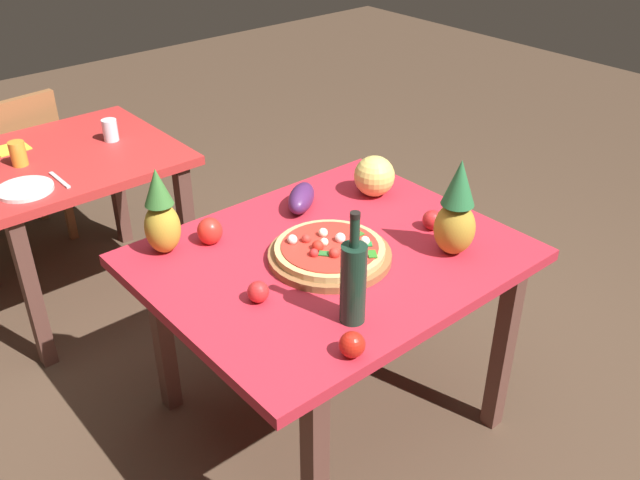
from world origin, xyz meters
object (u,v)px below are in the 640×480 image
Objects in this scene: dining_chair at (19,163)px; drinking_glass_juice at (18,154)px; drinking_glass_water at (110,130)px; knife_utensil at (60,180)px; display_table at (330,273)px; tomato_near_board at (352,345)px; dinner_plate at (25,189)px; tomato_at_corner at (258,292)px; wine_bottle at (353,281)px; pizza at (330,249)px; pineapple_left at (161,215)px; melon at (374,176)px; tomato_beside_pepper at (432,220)px; napkin_folded at (11,149)px; pineapple_right at (456,212)px; background_table at (69,178)px; bell_pepper at (210,231)px; eggplant at (301,198)px; pizza_board at (330,256)px.

drinking_glass_juice is at bearing 68.80° from dining_chair.
drinking_glass_water is 0.55× the size of knife_utensil.
tomato_near_board is (-0.30, -0.44, 0.12)m from display_table.
drinking_glass_juice is at bearing 73.49° from dinner_plate.
tomato_near_board reaches higher than tomato_at_corner.
wine_bottle reaches higher than drinking_glass_water.
drinking_glass_water is at bearing 95.21° from display_table.
drinking_glass_water reaches higher than pizza.
tomato_at_corner is at bearing -173.16° from pizza.
melon is (0.83, -0.16, -0.06)m from pineapple_left.
display_table is 0.49m from melon.
tomato_beside_pepper is 1.58m from drinking_glass_water.
napkin_folded is (-0.92, 1.36, -0.08)m from melon.
pineapple_right is at bearing -16.31° from tomato_at_corner.
dining_chair is at bearing 74.82° from dinner_plate.
drinking_glass_juice is at bearing 179.64° from drinking_glass_water.
tomato_near_board is at bearing -88.27° from background_table.
wine_bottle is 0.65m from bell_pepper.
drinking_glass_water is at bearing -0.36° from drinking_glass_juice.
eggplant is 1.90× the size of drinking_glass_juice.
display_table is 6.06× the size of eggplant.
tomato_near_board is 0.53× the size of napkin_folded.
background_table is at bearing 103.31° from pizza_board.
wine_bottle reaches higher than pineapple_right.
bell_pepper is 0.44× the size of dinner_plate.
drinking_glass_juice reaches higher than eggplant.
eggplant is (0.48, -1.06, 0.16)m from background_table.
display_table is 1.41m from background_table.
display_table is 1.39m from drinking_glass_water.
pizza_board is at bearing -73.18° from napkin_folded.
dining_chair is 1.80m from eggplant.
pineapple_right is 1.68m from dinner_plate.
drinking_glass_water is (0.42, -0.00, -0.00)m from drinking_glass_juice.
pizza is at bearing -114.18° from eggplant.
pineapple_right is at bearing -34.02° from pizza.
tomato_at_corner is at bearing -101.36° from bell_pepper.
display_table is at bearing -49.94° from bell_pepper.
dinner_plate is at bearing 117.01° from pizza.
drinking_glass_water is at bearing 94.01° from pizza_board.
tomato_beside_pepper is (0.06, 0.15, -0.12)m from pineapple_right.
pineapple_left is at bearing 138.37° from display_table.
melon is (0.79, -1.79, 0.34)m from dining_chair.
pineapple_right is at bearing 6.32° from wine_bottle.
melon is 2.24× the size of tomato_beside_pepper.
display_table is at bearing -41.63° from pineapple_left.
tomato_beside_pepper reaches higher than tomato_at_corner.
background_table is 5.81× the size of melon.
display_table is at bearing 58.63° from wine_bottle.
bell_pepper is at bearing 87.10° from dining_chair.
drinking_glass_juice is at bearing 97.49° from tomato_near_board.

